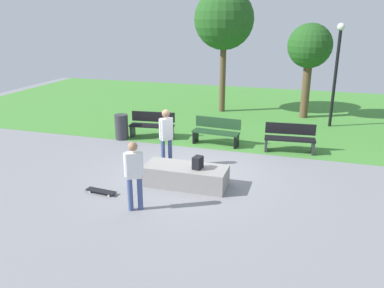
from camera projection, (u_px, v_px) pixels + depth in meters
ground_plane at (192, 171)px, 10.95m from camera, size 28.00×28.00×0.00m
grass_lawn at (241, 109)px, 18.19m from camera, size 26.60×12.02×0.01m
concrete_ledge at (186, 176)px, 9.95m from camera, size 2.15×0.87×0.53m
backpack_on_ledge at (198, 163)px, 9.68m from camera, size 0.25×0.31×0.32m
skater_performing_trick at (134, 171)px, 8.47m from camera, size 0.39×0.33×1.63m
skater_watching at (166, 134)px, 10.92m from camera, size 0.37×0.37×1.73m
skateboard_by_ledge at (101, 191)px, 9.54m from camera, size 0.81×0.27×0.08m
skateboard_spare at (191, 167)px, 11.06m from camera, size 0.80×0.54×0.08m
park_bench_near_path at (290, 137)px, 12.38m from camera, size 1.63×0.60×0.91m
park_bench_center_lawn at (152, 124)px, 13.86m from camera, size 1.64×0.64×0.91m
park_bench_far_left at (216, 131)px, 13.08m from camera, size 1.63×0.61×0.91m
tree_leaning_ash at (224, 20)px, 16.56m from camera, size 2.60×2.60×5.38m
tree_tall_oak at (310, 48)px, 15.83m from camera, size 1.83×1.83×3.96m
lamp_post at (337, 65)px, 14.63m from camera, size 0.28×0.28×3.97m
trash_bin at (122, 127)px, 13.67m from camera, size 0.47×0.47×0.89m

